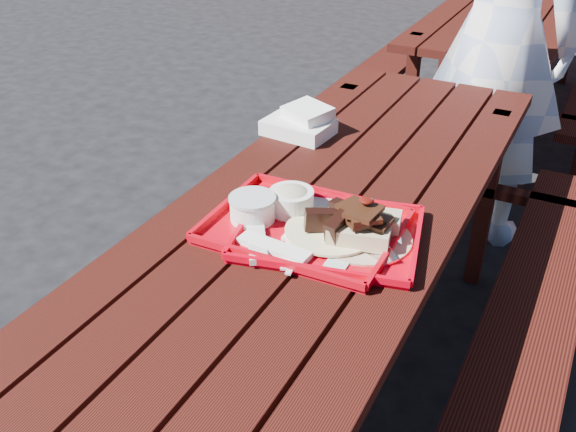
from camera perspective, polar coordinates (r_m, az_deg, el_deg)
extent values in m
plane|color=black|center=(2.19, 1.89, -16.82)|extent=(60.00, 60.00, 0.00)
cube|color=#39120B|center=(1.85, -6.12, 1.93)|extent=(0.14, 2.40, 0.04)
cube|color=#39120B|center=(1.78, -2.06, 0.87)|extent=(0.14, 2.40, 0.04)
cube|color=#39120B|center=(1.72, 2.30, -0.29)|extent=(0.14, 2.40, 0.04)
cube|color=#39120B|center=(1.68, 6.94, -1.51)|extent=(0.14, 2.40, 0.04)
cube|color=#39120B|center=(1.64, 11.82, -2.78)|extent=(0.14, 2.40, 0.04)
cube|color=#39120B|center=(2.16, -11.96, -3.41)|extent=(0.25, 2.40, 0.04)
cube|color=#39120B|center=(2.86, -1.19, 1.34)|extent=(0.06, 0.06, 0.42)
cube|color=#39120B|center=(1.79, 19.52, -12.99)|extent=(0.25, 2.40, 0.04)
cube|color=#39120B|center=(2.60, 22.02, -4.59)|extent=(0.06, 0.06, 0.42)
cube|color=#39120B|center=(2.77, 5.07, 4.07)|extent=(0.06, 0.06, 0.75)
cube|color=#39120B|center=(2.63, 17.16, 1.19)|extent=(0.06, 0.06, 0.75)
cube|color=#39120B|center=(2.66, 11.09, 3.73)|extent=(1.40, 0.06, 0.04)
cube|color=#39120B|center=(4.33, 15.37, 18.05)|extent=(0.14, 2.40, 0.04)
cube|color=#39120B|center=(4.30, 17.38, 17.68)|extent=(0.14, 2.40, 0.04)
cube|color=#39120B|center=(4.28, 19.41, 17.29)|extent=(0.14, 2.40, 0.04)
cube|color=#39120B|center=(4.26, 21.45, 16.86)|extent=(0.14, 2.40, 0.04)
cube|color=#39120B|center=(4.25, 23.50, 16.42)|extent=(0.14, 2.40, 0.04)
cube|color=#39120B|center=(4.47, 11.25, 14.93)|extent=(0.25, 2.40, 0.04)
cube|color=#39120B|center=(3.78, 7.01, 8.80)|extent=(0.06, 0.06, 0.42)
cube|color=#39120B|center=(5.31, 13.84, 14.69)|extent=(0.06, 0.06, 0.42)
cube|color=#39120B|center=(3.54, 10.74, 9.76)|extent=(0.06, 0.06, 0.75)
cube|color=#39120B|center=(3.43, 20.35, 7.66)|extent=(0.06, 0.06, 0.75)
cube|color=#39120B|center=(5.33, 17.42, 16.09)|extent=(0.06, 0.06, 0.75)
cube|color=#39120B|center=(5.26, 23.96, 14.70)|extent=(0.06, 0.06, 0.75)
cube|color=#39120B|center=(3.45, 15.62, 9.60)|extent=(1.40, 0.06, 0.04)
cube|color=#39120B|center=(5.27, 20.80, 16.00)|extent=(1.40, 0.06, 0.04)
cube|color=red|center=(1.61, 3.61, -1.81)|extent=(0.50, 0.42, 0.01)
cube|color=red|center=(1.74, 4.72, 1.51)|extent=(0.43, 0.11, 0.02)
cube|color=red|center=(1.46, 2.32, -4.78)|extent=(0.43, 0.11, 0.02)
cube|color=red|center=(1.58, 11.38, -2.39)|extent=(0.09, 0.33, 0.02)
cube|color=red|center=(1.64, -3.82, -0.35)|extent=(0.09, 0.33, 0.02)
cylinder|color=tan|center=(1.59, 6.76, -1.96)|extent=(0.24, 0.24, 0.01)
cube|color=#C6B388|center=(1.54, 6.29, -1.72)|extent=(0.16, 0.10, 0.04)
cube|color=#C6B388|center=(1.61, 7.34, -0.36)|extent=(0.16, 0.10, 0.04)
ellipsoid|color=#4B0D08|center=(1.53, 7.03, 1.77)|extent=(0.04, 0.04, 0.01)
cylinder|color=white|center=(1.68, 0.29, 1.34)|extent=(0.12, 0.12, 0.06)
ellipsoid|color=beige|center=(1.67, 0.29, 1.87)|extent=(0.10, 0.10, 0.05)
cylinder|color=silver|center=(1.71, 3.50, 0.89)|extent=(0.12, 0.12, 0.01)
cube|color=silver|center=(1.57, -2.81, -2.09)|extent=(0.14, 0.19, 0.02)
cube|color=silver|center=(1.53, -0.01, -3.07)|extent=(0.07, 0.15, 0.01)
cube|color=silver|center=(1.52, 0.98, -3.44)|extent=(0.04, 0.17, 0.00)
cube|color=#B2CBC5|center=(1.58, 2.00, -1.94)|extent=(0.07, 0.07, 0.00)
cube|color=#C00412|center=(1.63, 1.43, -1.21)|extent=(0.47, 0.37, 0.01)
cube|color=#C00412|center=(1.76, 3.86, 2.00)|extent=(0.46, 0.02, 0.02)
cube|color=#C00412|center=(1.49, -1.44, -3.99)|extent=(0.46, 0.02, 0.02)
cube|color=#C00412|center=(1.55, 9.19, -2.69)|extent=(0.02, 0.36, 0.02)
cube|color=#C00412|center=(1.71, -5.58, 1.03)|extent=(0.02, 0.36, 0.02)
cube|color=white|center=(1.61, 3.14, -1.33)|extent=(0.16, 0.16, 0.01)
cylinder|color=beige|center=(1.59, 3.84, -1.28)|extent=(0.23, 0.23, 0.01)
cylinder|color=white|center=(1.65, -3.17, 0.58)|extent=(0.12, 0.12, 0.06)
cylinder|color=silver|center=(1.63, -3.20, 1.58)|extent=(0.12, 0.12, 0.01)
cube|color=white|center=(1.53, -1.24, -2.84)|extent=(0.19, 0.06, 0.02)
cube|color=silver|center=(1.49, 4.35, -4.28)|extent=(0.05, 0.04, 0.00)
cube|color=white|center=(2.17, 0.93, 7.90)|extent=(0.23, 0.18, 0.05)
cube|color=white|center=(2.17, 1.77, 9.16)|extent=(0.18, 0.17, 0.04)
imported|color=#B1C6EE|center=(2.87, 18.32, 15.05)|extent=(0.76, 0.61, 1.82)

